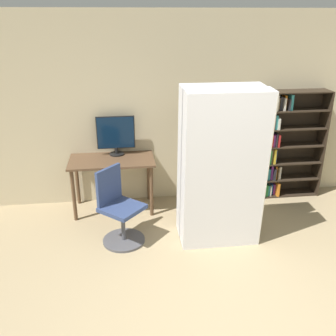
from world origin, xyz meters
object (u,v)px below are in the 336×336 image
Objects in this scene: monitor at (116,134)px; bookshelf at (285,145)px; mattress_far at (218,163)px; mattress_near at (225,173)px; office_chair at (119,213)px.

bookshelf is at bearing 0.13° from monitor.
monitor is at bearing 142.00° from mattress_far.
mattress_near reaches higher than monitor.
bookshelf reaches higher than monitor.
monitor is 1.22m from office_chair.
monitor reaches higher than office_chair.
mattress_far is at bearing -143.42° from bookshelf.
office_chair is 1.34m from mattress_far.
bookshelf reaches higher than office_chair.
office_chair is 2.74m from bookshelf.
monitor is 0.29× the size of mattress_far.
mattress_far reaches higher than bookshelf.
mattress_near is 1.00× the size of mattress_far.
mattress_far is at bearing 2.76° from office_chair.
mattress_near and mattress_far have the same top height.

